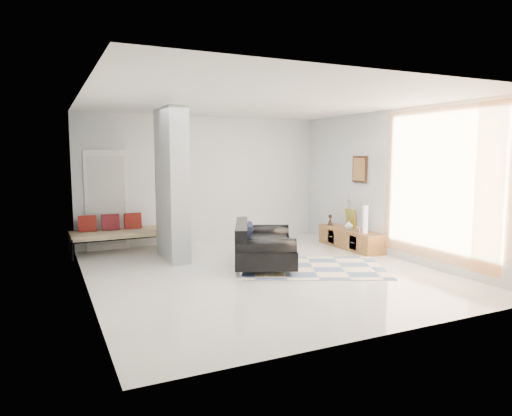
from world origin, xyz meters
name	(u,v)px	position (x,y,z in m)	size (l,w,h in m)	color
floor	(263,272)	(0.00, 0.00, 0.00)	(6.00, 6.00, 0.00)	silver
ceiling	(263,101)	(0.00, 0.00, 2.80)	(6.00, 6.00, 0.00)	white
wall_back	(204,180)	(0.00, 3.00, 1.40)	(6.00, 6.00, 0.00)	silver
wall_front	(388,207)	(0.00, -3.00, 1.40)	(6.00, 6.00, 0.00)	silver
wall_left	(85,195)	(-2.75, 0.00, 1.40)	(6.00, 6.00, 0.00)	silver
wall_right	(393,184)	(2.75, 0.00, 1.40)	(6.00, 6.00, 0.00)	silver
partition_column	(172,185)	(-1.10, 1.60, 1.40)	(0.35, 1.20, 2.80)	#9BA0A2
hallway_door	(107,201)	(-2.10, 2.96, 1.02)	(0.85, 0.06, 2.04)	white
curtain	(437,185)	(2.67, -1.15, 1.45)	(2.55, 2.55, 0.00)	orange
wall_art	(360,169)	(2.72, 0.97, 1.65)	(0.04, 0.45, 0.55)	#32190D
media_console	(350,238)	(2.52, 0.97, 0.21)	(0.45, 1.71, 0.80)	brown
loveseat	(261,246)	(0.16, 0.40, 0.35)	(1.60, 1.96, 0.76)	silver
daybed	(119,232)	(-1.93, 2.62, 0.41)	(1.94, 0.86, 0.77)	black
area_rug	(313,268)	(0.90, -0.13, 0.01)	(2.44, 1.63, 0.01)	beige
cylinder_lamp	(365,220)	(2.50, 0.47, 0.67)	(0.10, 0.10, 0.54)	white
bronze_figurine	(330,220)	(2.47, 1.65, 0.52)	(0.12, 0.12, 0.23)	black
vase	(349,225)	(2.47, 0.97, 0.49)	(0.18, 0.18, 0.19)	white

